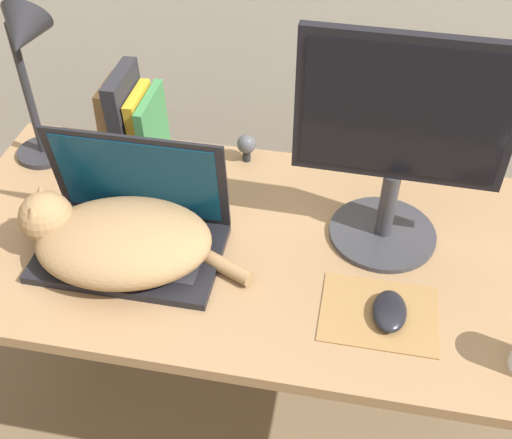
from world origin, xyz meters
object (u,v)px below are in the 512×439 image
Objects in this scene: computer_mouse at (389,311)px; webcam at (247,145)px; external_monitor at (400,140)px; desk_lamp at (26,61)px; cat at (115,239)px; laptop at (132,230)px; book_row at (132,124)px.

computer_mouse is 0.57m from webcam.
desk_lamp is (-0.81, 0.11, 0.03)m from external_monitor.
computer_mouse is 0.93m from desk_lamp.
cat is at bearing -116.72° from webcam.
laptop is 0.77× the size of cat.
external_monitor is 6.49× the size of webcam.
laptop is at bearing 170.24° from computer_mouse.
computer_mouse is at bearing -4.99° from cat.
laptop is 5.26× the size of webcam.
webcam is (0.19, 0.39, -0.01)m from cat.
desk_lamp is at bearing -165.72° from book_row.
desk_lamp is (-0.20, -0.05, 0.17)m from book_row.
laptop reaches higher than cat.
desk_lamp is (-0.83, 0.33, 0.26)m from computer_mouse.
laptop reaches higher than book_row.
external_monitor is at bearing -7.58° from desk_lamp.
webcam is at bearing 130.04° from computer_mouse.
laptop is at bearing -165.70° from external_monitor.
computer_mouse is at bearing -31.24° from book_row.
computer_mouse is 0.43× the size of book_row.
book_row is at bearing -169.14° from webcam.
external_monitor reaches higher than desk_lamp.
external_monitor is at bearing 95.64° from computer_mouse.
book_row is 0.58× the size of desk_lamp.
external_monitor is at bearing 14.30° from laptop.
laptop reaches higher than webcam.
external_monitor reaches higher than cat.
external_monitor is 0.65m from book_row.
book_row is (-0.61, 0.16, -0.15)m from external_monitor.
desk_lamp is at bearing 140.67° from laptop.
external_monitor is (0.52, 0.13, 0.21)m from laptop.
laptop is at bearing -39.33° from desk_lamp.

